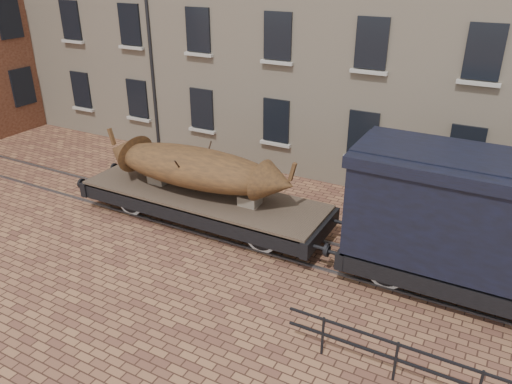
% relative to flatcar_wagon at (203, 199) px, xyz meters
% --- Properties ---
extents(ground, '(90.00, 90.00, 0.00)m').
position_rel_flatcar_wagon_xyz_m(ground, '(2.69, 0.00, -0.87)').
color(ground, brown).
extents(rail_track, '(30.00, 1.52, 0.06)m').
position_rel_flatcar_wagon_xyz_m(rail_track, '(2.69, 0.00, -0.84)').
color(rail_track, '#59595E').
rests_on(rail_track, ground).
extents(flatcar_wagon, '(9.29, 2.52, 1.40)m').
position_rel_flatcar_wagon_xyz_m(flatcar_wagon, '(0.00, 0.00, 0.00)').
color(flatcar_wagon, brown).
rests_on(flatcar_wagon, ground).
extents(iron_boat, '(6.98, 2.03, 1.65)m').
position_rel_flatcar_wagon_xyz_m(iron_boat, '(-0.26, 0.00, 1.07)').
color(iron_boat, brown).
rests_on(iron_boat, flatcar_wagon).
extents(goods_van, '(7.31, 2.67, 3.78)m').
position_rel_flatcar_wagon_xyz_m(goods_van, '(8.25, 0.00, 1.50)').
color(goods_van, black).
rests_on(goods_van, ground).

